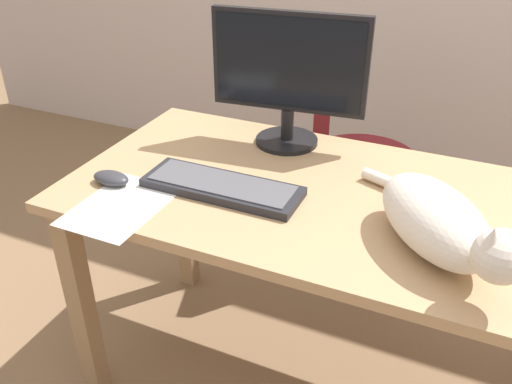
# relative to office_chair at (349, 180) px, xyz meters

# --- Properties ---
(desk) EXTENTS (1.54, 0.74, 0.76)m
(desk) POSITION_rel_office_chair_xyz_m (0.17, -0.76, 0.27)
(desk) COLOR tan
(desk) RESTS_ON ground_plane
(office_chair) EXTENTS (0.50, 0.48, 0.90)m
(office_chair) POSITION_rel_office_chair_xyz_m (0.00, 0.00, 0.00)
(office_chair) COLOR black
(office_chair) RESTS_ON ground_plane
(monitor) EXTENTS (0.48, 0.20, 0.41)m
(monitor) POSITION_rel_office_chair_xyz_m (-0.10, -0.51, 0.60)
(monitor) COLOR black
(monitor) RESTS_ON desk
(keyboard) EXTENTS (0.44, 0.15, 0.03)m
(keyboard) POSITION_rel_office_chair_xyz_m (-0.15, -0.87, 0.38)
(keyboard) COLOR #232328
(keyboard) RESTS_ON desk
(cat) EXTENTS (0.42, 0.49, 0.20)m
(cat) POSITION_rel_office_chair_xyz_m (0.42, -0.91, 0.45)
(cat) COLOR silver
(cat) RESTS_ON desk
(computer_mouse) EXTENTS (0.11, 0.06, 0.04)m
(computer_mouse) POSITION_rel_office_chair_xyz_m (-0.45, -0.96, 0.39)
(computer_mouse) COLOR #333338
(computer_mouse) RESTS_ON desk
(paper_sheet) EXTENTS (0.21, 0.30, 0.00)m
(paper_sheet) POSITION_rel_office_chair_xyz_m (-0.36, -1.04, 0.37)
(paper_sheet) COLOR white
(paper_sheet) RESTS_ON desk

